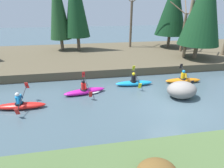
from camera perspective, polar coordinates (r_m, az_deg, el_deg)
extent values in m
plane|color=#425660|center=(10.83, 19.89, -6.95)|extent=(90.00, 90.00, 0.00)
cube|color=brown|center=(19.93, 5.49, 9.47)|extent=(44.00, 11.18, 0.66)
cylinder|color=brown|center=(21.44, -15.98, 12.34)|extent=(0.36, 0.36, 1.25)
cone|color=#1E4723|center=(21.06, -17.42, 23.82)|extent=(2.33, 2.33, 7.35)
cylinder|color=brown|center=(21.02, -10.84, 12.93)|extent=(0.36, 0.36, 1.49)
cylinder|color=brown|center=(23.20, 17.99, 13.23)|extent=(0.36, 0.36, 1.49)
cone|color=#0F3319|center=(22.86, 19.35, 22.98)|extent=(3.61, 3.61, 6.43)
cylinder|color=brown|center=(19.02, 25.61, 9.60)|extent=(0.36, 0.36, 1.31)
cone|color=#143D1E|center=(18.59, 28.00, 21.77)|extent=(3.70, 3.70, 6.85)
cylinder|color=brown|center=(22.05, 6.21, 18.62)|extent=(0.28, 0.28, 5.22)
cylinder|color=#7A664C|center=(18.50, 23.73, 16.80)|extent=(0.28, 0.28, 5.85)
cylinder|color=brown|center=(21.19, 22.24, 15.17)|extent=(0.28, 0.28, 4.00)
cylinder|color=brown|center=(21.18, 20.80, 22.18)|extent=(1.50, 1.28, 1.35)
cylinder|color=brown|center=(20.90, 26.06, 21.15)|extent=(1.57, 1.34, 1.19)
cylinder|color=brown|center=(21.85, 22.95, 22.09)|extent=(0.70, 1.69, 1.50)
ellipsoid|color=orange|center=(14.28, 22.10, 1.08)|extent=(2.74, 0.79, 0.34)
cone|color=orange|center=(14.88, 26.37, 1.29)|extent=(0.36, 0.22, 0.20)
cylinder|color=black|center=(14.21, 22.01, 1.61)|extent=(0.51, 0.51, 0.08)
cylinder|color=yellow|center=(14.12, 22.17, 2.55)|extent=(0.32, 0.32, 0.42)
sphere|color=#1E89D1|center=(14.02, 22.38, 3.79)|extent=(0.25, 0.25, 0.23)
cylinder|color=yellow|center=(14.34, 22.17, 3.24)|extent=(0.11, 0.23, 0.35)
cylinder|color=yellow|center=(13.94, 23.02, 2.53)|extent=(0.11, 0.23, 0.35)
cylinder|color=black|center=(14.19, 23.08, 3.04)|extent=(0.17, 1.91, 0.65)
cube|color=black|center=(14.88, 21.63, 5.48)|extent=(0.21, 0.17, 0.41)
cube|color=black|center=(13.53, 24.65, 0.36)|extent=(0.21, 0.17, 0.41)
ellipsoid|color=#1993D6|center=(12.87, 7.14, 0.28)|extent=(2.72, 0.71, 0.34)
cone|color=#1993D6|center=(13.21, 12.37, 0.62)|extent=(0.36, 0.21, 0.20)
cylinder|color=black|center=(12.80, 6.95, 0.86)|extent=(0.50, 0.50, 0.08)
cylinder|color=black|center=(12.70, 7.01, 1.90)|extent=(0.31, 0.31, 0.42)
sphere|color=yellow|center=(12.58, 7.08, 3.27)|extent=(0.24, 0.24, 0.23)
cylinder|color=black|center=(12.91, 7.21, 2.67)|extent=(0.10, 0.23, 0.35)
cylinder|color=black|center=(12.48, 7.74, 1.87)|extent=(0.10, 0.23, 0.35)
cylinder|color=black|center=(12.71, 8.04, 2.47)|extent=(0.11, 1.91, 0.65)
cube|color=yellow|center=(13.47, 7.09, 5.18)|extent=(0.21, 0.17, 0.41)
cube|color=yellow|center=(11.99, 9.11, -0.57)|extent=(0.21, 0.17, 0.41)
ellipsoid|color=#C61999|center=(11.69, -8.93, -2.39)|extent=(2.76, 1.10, 0.34)
cone|color=#C61999|center=(11.94, -3.11, -1.42)|extent=(0.38, 0.26, 0.20)
cylinder|color=black|center=(11.61, -9.21, -1.79)|extent=(0.56, 0.56, 0.08)
cylinder|color=red|center=(11.51, -9.29, -0.67)|extent=(0.35, 0.35, 0.42)
sphere|color=black|center=(11.38, -9.40, 0.81)|extent=(0.27, 0.27, 0.23)
cylinder|color=red|center=(11.71, -9.09, 0.25)|extent=(0.13, 0.24, 0.35)
cylinder|color=red|center=(11.27, -8.58, -0.68)|extent=(0.13, 0.24, 0.35)
cylinder|color=black|center=(11.50, -8.22, 0.07)|extent=(0.39, 1.89, 0.65)
cube|color=red|center=(12.24, -9.29, 3.09)|extent=(0.23, 0.19, 0.41)
cube|color=red|center=(10.79, -6.99, -3.36)|extent=(0.23, 0.19, 0.41)
ellipsoid|color=white|center=(11.82, -6.30, -2.34)|extent=(1.21, 0.89, 0.18)
ellipsoid|color=red|center=(11.20, -27.61, -6.32)|extent=(2.73, 0.74, 0.34)
cone|color=red|center=(10.80, -21.46, -6.16)|extent=(0.36, 0.22, 0.20)
cylinder|color=black|center=(11.16, -27.99, -5.68)|extent=(0.50, 0.50, 0.08)
cylinder|color=#1984CC|center=(11.05, -28.24, -4.54)|extent=(0.32, 0.32, 0.42)
sphere|color=white|center=(10.91, -28.57, -3.04)|extent=(0.24, 0.24, 0.23)
cylinder|color=#1984CC|center=(11.17, -27.45, -3.56)|extent=(0.10, 0.23, 0.35)
cylinder|color=#1984CC|center=(10.77, -28.26, -4.73)|extent=(0.10, 0.23, 0.35)
cylinder|color=black|center=(10.91, -27.25, -3.94)|extent=(0.14, 1.91, 0.65)
cube|color=red|center=(11.59, -26.07, -0.40)|extent=(0.21, 0.17, 0.41)
cube|color=red|center=(10.28, -28.60, -7.92)|extent=(0.21, 0.17, 0.41)
ellipsoid|color=gray|center=(11.79, 21.80, -1.78)|extent=(1.85, 1.45, 1.05)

